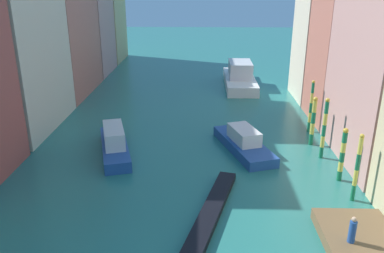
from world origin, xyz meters
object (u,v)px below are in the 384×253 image
Objects in this scene: mooring_pole_1 at (342,154)px; mooring_pole_3 at (313,121)px; vaporetto_white at (240,77)px; gondola_black at (209,216)px; motorboat_0 at (244,142)px; mooring_pole_4 at (311,106)px; motorboat_1 at (114,143)px; mooring_pole_0 at (357,167)px; waterfront_dock at (367,251)px; mooring_pole_2 at (324,128)px; person_on_dock at (352,231)px.

mooring_pole_3 reaches higher than mooring_pole_1.
mooring_pole_3 reaches higher than vaporetto_white.
gondola_black is 1.29× the size of motorboat_0.
motorboat_1 is (-16.45, -5.27, -1.56)m from mooring_pole_4.
mooring_pole_4 is 17.34m from motorboat_1.
vaporetto_white is 1.38× the size of motorboat_0.
mooring_pole_0 reaches higher than motorboat_1.
waterfront_dock is 8.29m from mooring_pole_1.
person_on_dock is at bearing -98.15° from mooring_pole_2.
mooring_pole_2 reaches higher than waterfront_dock.
mooring_pole_4 reaches higher than mooring_pole_0.
mooring_pole_1 is 0.37× the size of gondola_black.
mooring_pole_2 is 1.01× the size of mooring_pole_4.
waterfront_dock is at bearing -94.37° from mooring_pole_2.
mooring_pole_2 is at bearing -86.99° from mooring_pole_3.
mooring_pole_0 is 0.93× the size of mooring_pole_2.
vaporetto_white is (-4.38, 18.89, -0.99)m from mooring_pole_3.
waterfront_dock is 1.79× the size of mooring_pole_1.
mooring_pole_1 is at bearing -39.05° from motorboat_0.
vaporetto_white is 20.23m from motorboat_0.
person_on_dock is 17.16m from mooring_pole_4.
mooring_pole_2 is 0.59× the size of motorboat_0.
gondola_black is (-8.54, -11.25, -1.89)m from mooring_pole_3.
mooring_pole_0 reaches higher than gondola_black.
mooring_pole_3 is (0.76, 14.29, 1.79)m from waterfront_dock.
motorboat_0 is at bearing 167.30° from mooring_pole_2.
person_on_dock reaches higher than gondola_black.
motorboat_1 reaches higher than motorboat_0.
motorboat_1 is at bearing 166.26° from mooring_pole_1.
vaporetto_white is at bearing 86.25° from motorboat_0.
mooring_pole_3 is at bearing -100.09° from mooring_pole_4.
motorboat_1 is (-15.16, 12.03, 0.53)m from waterfront_dock.
mooring_pole_3 is 16.12m from motorboat_1.
mooring_pole_1 is 16.83m from motorboat_1.
mooring_pole_1 is at bearing -79.23° from vaporetto_white.
mooring_pole_0 is 0.57× the size of motorboat_1.
vaporetto_white is 30.44m from gondola_black.
mooring_pole_4 is 0.43× the size of vaporetto_white.
person_on_dock is at bearing 157.58° from waterfront_dock.
waterfront_dock is at bearing -98.16° from mooring_pole_1.
waterfront_dock is at bearing -102.02° from mooring_pole_0.
mooring_pole_3 is at bearing 92.57° from mooring_pole_0.
mooring_pole_2 reaches higher than mooring_pole_1.
waterfront_dock is 11.91m from mooring_pole_2.
mooring_pole_2 is at bearing 81.85° from person_on_dock.
waterfront_dock is 33.38m from vaporetto_white.
mooring_pole_1 is 6.25m from mooring_pole_3.
mooring_pole_3 is 19.42m from vaporetto_white.
mooring_pole_0 is at bearing -22.08° from motorboat_1.
motorboat_0 is at bearing 110.84° from waterfront_dock.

